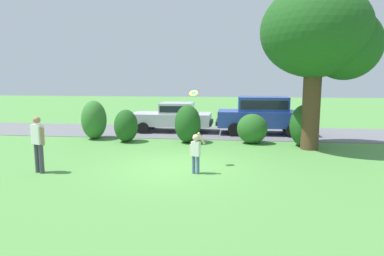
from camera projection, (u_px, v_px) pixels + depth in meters
The scene contains 13 objects.
ground_plane at pixel (176, 167), 11.14m from camera, with size 80.00×80.00×0.00m, color #518E42.
driveway_strip at pixel (199, 132), 18.21m from camera, with size 28.00×4.40×0.02m, color slate.
oak_tree_large at pixel (320, 37), 13.36m from camera, with size 4.63×4.22×6.47m.
shrub_near_tree at pixel (94, 120), 16.16m from camera, with size 1.14×1.32×1.82m.
shrub_centre_left at pixel (126, 126), 15.42m from camera, with size 1.06×1.13×1.46m.
shrub_centre at pixel (188, 124), 15.23m from camera, with size 1.16×1.24×1.68m.
shrub_centre_right at pixel (252, 130), 15.08m from camera, with size 1.33×1.09×1.31m.
shrub_far_end at pixel (304, 127), 14.45m from camera, with size 1.18×1.35×1.76m.
parked_sedan at pixel (173, 116), 18.29m from camera, with size 4.40×2.10×1.56m.
parked_suv at pixel (262, 113), 17.48m from camera, with size 4.72×2.13×1.92m.
child_thrower at pixel (196, 150), 10.31m from camera, with size 0.48×0.24×1.29m.
frisbee at pixel (194, 93), 11.01m from camera, with size 0.29×0.25×0.19m.
adult_onlooker at pixel (38, 141), 10.37m from camera, with size 0.50×0.34×1.74m.
Camera 1 is at (1.86, -10.68, 2.91)m, focal length 32.08 mm.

